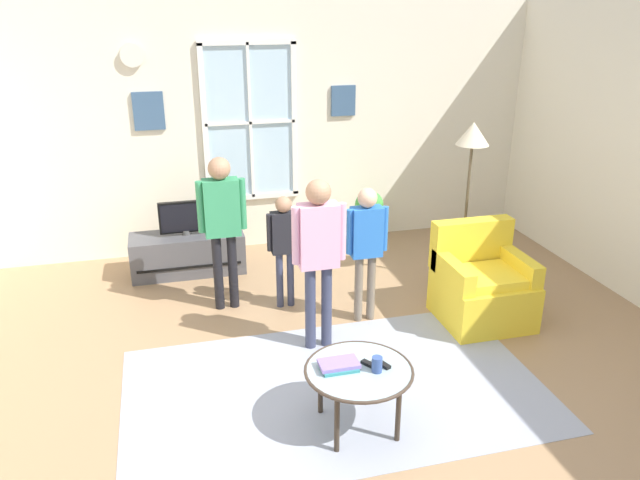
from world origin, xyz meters
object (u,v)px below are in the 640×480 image
at_px(coffee_table, 359,373).
at_px(person_green_shirt, 222,216).
at_px(person_pink_shirt, 318,246).
at_px(remote_near_cup, 370,365).
at_px(remote_near_books, 382,364).
at_px(person_black_shirt, 284,239).
at_px(tv_stand, 188,253).
at_px(person_blue_shirt, 366,240).
at_px(armchair, 481,286).
at_px(book_stack, 339,365).
at_px(cup, 377,364).
at_px(television, 185,217).
at_px(potted_plant_by_window, 369,216).
at_px(floor_lamp, 472,150).

height_order(coffee_table, person_green_shirt, person_green_shirt).
height_order(coffee_table, person_pink_shirt, person_pink_shirt).
distance_m(remote_near_cup, person_pink_shirt, 1.16).
bearing_deg(coffee_table, remote_near_books, 3.61).
relative_size(person_black_shirt, person_pink_shirt, 0.75).
distance_m(tv_stand, person_blue_shirt, 2.17).
xyz_separation_m(person_black_shirt, person_blue_shirt, (0.64, -0.44, 0.10)).
bearing_deg(person_black_shirt, armchair, -22.40).
distance_m(armchair, book_stack, 2.03).
bearing_deg(cup, person_blue_shirt, 74.30).
bearing_deg(armchair, cup, -139.36).
height_order(cup, person_green_shirt, person_green_shirt).
bearing_deg(remote_near_cup, armchair, 38.62).
relative_size(television, armchair, 0.61).
bearing_deg(book_stack, remote_near_books, -7.78).
xyz_separation_m(armchair, coffee_table, (-1.55, -1.19, 0.10)).
distance_m(cup, person_blue_shirt, 1.57).
relative_size(armchair, remote_near_cup, 6.21).
distance_m(person_black_shirt, person_blue_shirt, 0.79).
height_order(tv_stand, potted_plant_by_window, potted_plant_by_window).
height_order(tv_stand, person_black_shirt, person_black_shirt).
bearing_deg(potted_plant_by_window, cup, -107.95).
xyz_separation_m(armchair, remote_near_books, (-1.38, -1.17, 0.14)).
bearing_deg(potted_plant_by_window, floor_lamp, -60.65).
xyz_separation_m(person_pink_shirt, potted_plant_by_window, (1.13, 2.02, -0.54)).
bearing_deg(coffee_table, television, 108.45).
height_order(television, remote_near_books, television).
bearing_deg(person_black_shirt, person_green_shirt, 168.23).
bearing_deg(floor_lamp, person_black_shirt, -176.65).
distance_m(armchair, person_pink_shirt, 1.66).
bearing_deg(person_pink_shirt, armchair, 3.73).
bearing_deg(potted_plant_by_window, person_green_shirt, -147.98).
distance_m(tv_stand, person_black_shirt, 1.41).
relative_size(coffee_table, cup, 6.80).
relative_size(person_black_shirt, person_blue_shirt, 0.88).
relative_size(armchair, remote_near_books, 6.21).
bearing_deg(tv_stand, remote_near_cup, -69.95).
bearing_deg(remote_near_cup, floor_lamp, 49.57).
xyz_separation_m(armchair, person_pink_shirt, (-1.55, -0.10, 0.59)).
bearing_deg(television, floor_lamp, -18.47).
bearing_deg(potted_plant_by_window, remote_near_cup, -108.67).
xyz_separation_m(coffee_table, person_blue_shirt, (0.52, 1.43, 0.36)).
height_order(remote_near_books, person_green_shirt, person_green_shirt).
bearing_deg(tv_stand, television, -90.00).
height_order(book_stack, person_green_shirt, person_green_shirt).
bearing_deg(person_green_shirt, coffee_table, -71.57).
distance_m(television, person_blue_shirt, 2.09).
height_order(television, person_blue_shirt, person_blue_shirt).
bearing_deg(armchair, person_blue_shirt, 166.47).
bearing_deg(remote_near_cup, potted_plant_by_window, 71.33).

